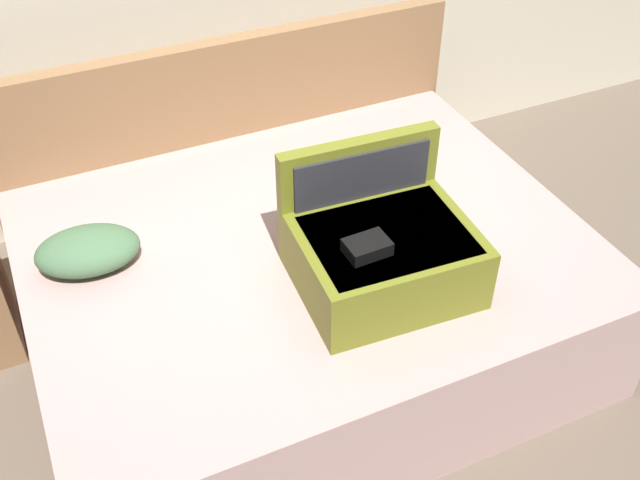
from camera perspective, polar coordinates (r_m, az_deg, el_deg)
name	(u,v)px	position (r m, az deg, el deg)	size (l,w,h in m)	color
ground_plane	(350,408)	(2.99, 2.28, -12.63)	(12.00, 12.00, 0.00)	#6B5B4C
bed	(307,293)	(3.02, -0.96, -4.02)	(2.08, 1.62, 0.54)	#BC9993
headboard	(233,141)	(3.52, -6.64, 7.50)	(2.12, 0.08, 0.99)	olive
hard_case_large	(382,249)	(2.59, 4.72, -0.70)	(0.62, 0.55, 0.46)	olive
pillow_near_headboard	(88,251)	(2.82, -17.20, -0.77)	(0.37, 0.25, 0.15)	#4C724C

